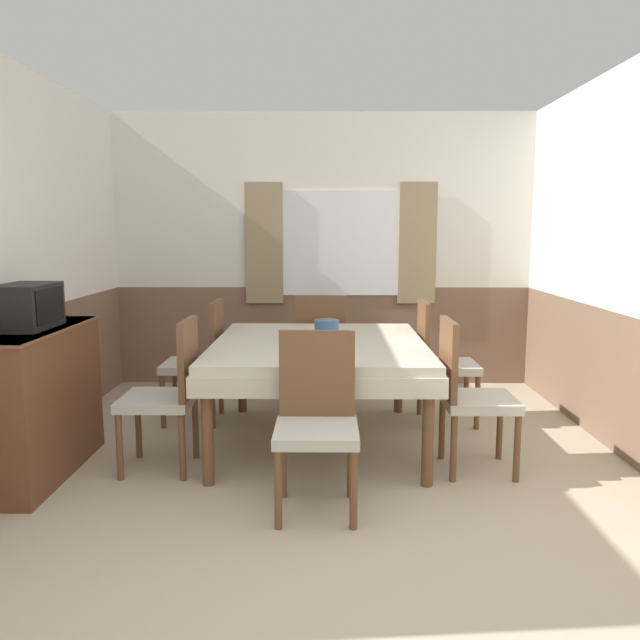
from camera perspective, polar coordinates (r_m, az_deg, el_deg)
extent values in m
plane|color=tan|center=(2.61, -0.43, -26.89)|extent=(16.00, 16.00, 0.00)
cube|color=white|center=(6.06, 0.26, 10.82)|extent=(4.40, 0.05, 1.65)
cube|color=brown|center=(6.14, 0.25, -1.39)|extent=(4.40, 0.05, 0.95)
cube|color=white|center=(6.02, 1.90, 7.02)|extent=(1.25, 0.01, 1.00)
cube|color=#998460|center=(6.03, -5.13, 6.99)|extent=(0.36, 0.03, 1.15)
cube|color=#998460|center=(6.07, 8.90, 6.93)|extent=(0.36, 0.03, 1.15)
cube|color=white|center=(4.58, -26.63, 10.78)|extent=(0.05, 4.29, 1.65)
cube|color=brown|center=(4.69, -25.60, -5.25)|extent=(0.05, 4.29, 0.95)
cube|color=white|center=(4.55, 26.99, 10.78)|extent=(0.05, 4.29, 1.65)
cube|color=brown|center=(4.66, 25.94, -5.37)|extent=(0.05, 4.29, 0.95)
cube|color=beige|center=(4.36, -0.09, -2.34)|extent=(1.46, 1.67, 0.06)
cube|color=beige|center=(4.38, -0.09, -3.50)|extent=(1.49, 1.70, 0.12)
cylinder|color=brown|center=(3.78, -10.27, -9.88)|extent=(0.07, 0.07, 0.67)
cylinder|color=brown|center=(3.76, 9.85, -9.96)|extent=(0.07, 0.07, 0.67)
cylinder|color=brown|center=(5.22, -7.15, -4.74)|extent=(0.07, 0.07, 0.67)
cylinder|color=brown|center=(5.21, 7.20, -4.77)|extent=(0.07, 0.07, 0.67)
cylinder|color=brown|center=(5.27, 13.21, -6.22)|extent=(0.04, 0.04, 0.42)
cylinder|color=brown|center=(4.91, 14.18, -7.32)|extent=(0.04, 0.04, 0.42)
cylinder|color=brown|center=(5.20, 9.10, -6.30)|extent=(0.04, 0.04, 0.42)
cylinder|color=brown|center=(4.83, 9.76, -7.43)|extent=(0.04, 0.04, 0.42)
cube|color=#B7B2A3|center=(4.99, 11.64, -4.17)|extent=(0.44, 0.44, 0.06)
cube|color=brown|center=(4.91, 9.44, -1.09)|extent=(0.04, 0.42, 0.48)
cylinder|color=brown|center=(4.93, -14.17, -7.24)|extent=(0.04, 0.04, 0.42)
cylinder|color=brown|center=(5.29, -13.13, -6.15)|extent=(0.04, 0.04, 0.42)
cylinder|color=brown|center=(4.85, -9.80, -7.37)|extent=(0.04, 0.04, 0.42)
cylinder|color=brown|center=(5.21, -9.04, -6.25)|extent=(0.04, 0.04, 0.42)
cube|color=#B7B2A3|center=(5.01, -11.61, -4.11)|extent=(0.44, 0.44, 0.06)
cube|color=brown|center=(4.92, -9.43, -1.06)|extent=(0.04, 0.42, 0.48)
cylinder|color=brown|center=(4.33, 16.11, -9.50)|extent=(0.04, 0.04, 0.42)
cylinder|color=brown|center=(3.99, 17.58, -11.13)|extent=(0.04, 0.04, 0.42)
cylinder|color=brown|center=(4.25, 11.09, -9.68)|extent=(0.04, 0.04, 0.42)
cylinder|color=brown|center=(3.89, 12.11, -11.39)|extent=(0.04, 0.04, 0.42)
cube|color=#B7B2A3|center=(4.04, 14.34, -7.20)|extent=(0.44, 0.44, 0.06)
cube|color=brown|center=(3.94, 11.65, -3.46)|extent=(0.04, 0.42, 0.48)
cylinder|color=brown|center=(4.02, -17.86, -10.98)|extent=(0.04, 0.04, 0.42)
cylinder|color=brown|center=(4.36, -16.27, -9.38)|extent=(0.04, 0.04, 0.42)
cylinder|color=brown|center=(3.92, -12.48, -11.28)|extent=(0.04, 0.04, 0.42)
cylinder|color=brown|center=(4.27, -11.31, -9.60)|extent=(0.04, 0.04, 0.42)
cube|color=#B7B2A3|center=(4.07, -14.60, -7.11)|extent=(0.44, 0.44, 0.06)
cube|color=brown|center=(3.96, -11.95, -3.40)|extent=(0.04, 0.42, 0.48)
cylinder|color=brown|center=(3.25, 3.08, -15.26)|extent=(0.04, 0.04, 0.42)
cylinder|color=brown|center=(3.26, -3.85, -15.21)|extent=(0.04, 0.04, 0.42)
cylinder|color=brown|center=(3.60, 2.82, -12.84)|extent=(0.04, 0.04, 0.42)
cylinder|color=brown|center=(3.61, -3.37, -12.81)|extent=(0.04, 0.04, 0.42)
cube|color=#B7B2A3|center=(3.34, -0.33, -10.22)|extent=(0.44, 0.44, 0.06)
cube|color=brown|center=(3.46, -0.28, -4.90)|extent=(0.42, 0.04, 0.48)
cylinder|color=brown|center=(5.74, -1.82, -4.80)|extent=(0.04, 0.04, 0.42)
cylinder|color=brown|center=(5.74, 1.98, -4.81)|extent=(0.04, 0.04, 0.42)
cylinder|color=brown|center=(5.37, -2.00, -5.72)|extent=(0.04, 0.04, 0.42)
cylinder|color=brown|center=(5.37, 2.08, -5.73)|extent=(0.04, 0.04, 0.42)
cube|color=#B7B2A3|center=(5.50, 0.06, -2.85)|extent=(0.44, 0.44, 0.06)
cube|color=brown|center=(5.26, 0.04, -0.36)|extent=(0.42, 0.04, 0.48)
cube|color=brown|center=(4.23, -24.75, -6.85)|extent=(0.44, 1.10, 0.92)
cube|color=brown|center=(4.14, -25.13, -0.82)|extent=(0.46, 1.12, 0.02)
cube|color=black|center=(4.12, -25.26, 1.14)|extent=(0.28, 0.44, 0.27)
cube|color=black|center=(4.06, -23.44, 1.23)|extent=(0.01, 0.36, 0.20)
cylinder|color=#335684|center=(4.27, 0.61, -1.04)|extent=(0.17, 0.17, 0.16)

